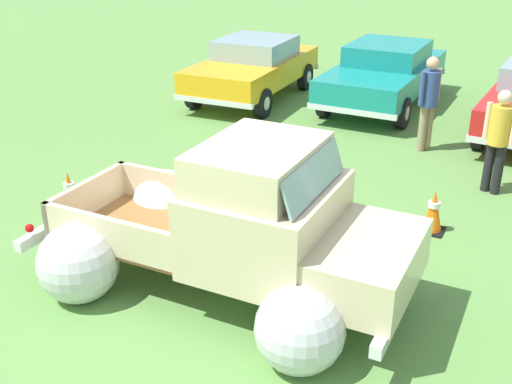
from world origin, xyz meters
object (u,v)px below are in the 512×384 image
(spectator_2, at_px, (429,98))
(lane_cone_0, at_px, (433,211))
(vintage_pickup_truck, at_px, (246,237))
(show_car_0, at_px, (253,66))
(spectator_0, at_px, (499,135))
(show_car_1, at_px, (385,72))
(lane_cone_1, at_px, (70,192))

(spectator_2, relative_size, lane_cone_0, 2.84)
(vintage_pickup_truck, distance_m, show_car_0, 8.59)
(vintage_pickup_truck, xyz_separation_m, spectator_0, (2.07, 4.48, 0.21))
(spectator_2, xyz_separation_m, lane_cone_0, (0.96, -3.28, -0.72))
(lane_cone_0, bearing_deg, show_car_1, 114.00)
(spectator_2, bearing_deg, spectator_0, -18.07)
(vintage_pickup_truck, height_order, show_car_1, vintage_pickup_truck)
(show_car_0, height_order, spectator_2, spectator_2)
(vintage_pickup_truck, xyz_separation_m, spectator_2, (0.60, 5.93, 0.27))
(show_car_0, distance_m, lane_cone_0, 7.47)
(show_car_1, xyz_separation_m, spectator_0, (3.11, -4.02, 0.19))
(spectator_2, distance_m, lane_cone_0, 3.50)
(spectator_0, bearing_deg, show_car_0, -99.02)
(show_car_1, xyz_separation_m, lane_cone_1, (-2.43, -7.77, -0.47))
(show_car_1, height_order, spectator_2, spectator_2)
(show_car_1, relative_size, spectator_2, 2.53)
(lane_cone_0, bearing_deg, lane_cone_1, -159.06)
(show_car_1, bearing_deg, lane_cone_1, -18.16)
(show_car_0, relative_size, lane_cone_0, 6.79)
(vintage_pickup_truck, xyz_separation_m, show_car_1, (-1.04, 8.49, 0.03))
(lane_cone_0, xyz_separation_m, lane_cone_1, (-5.03, -1.93, 0.00))
(spectator_0, xyz_separation_m, lane_cone_0, (-0.51, -1.83, -0.66))
(show_car_0, height_order, spectator_0, spectator_0)
(show_car_1, height_order, lane_cone_1, show_car_1)
(spectator_2, bearing_deg, lane_cone_1, -101.35)
(vintage_pickup_truck, height_order, spectator_0, vintage_pickup_truck)
(vintage_pickup_truck, height_order, spectator_2, vintage_pickup_truck)
(show_car_0, xyz_separation_m, spectator_2, (4.62, -1.66, 0.25))
(spectator_0, height_order, lane_cone_1, spectator_0)
(show_car_0, xyz_separation_m, lane_cone_1, (0.55, -6.87, -0.47))
(spectator_0, distance_m, lane_cone_0, 2.01)
(show_car_1, height_order, lane_cone_0, show_car_1)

